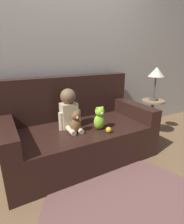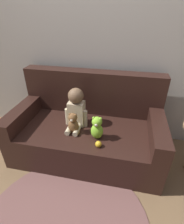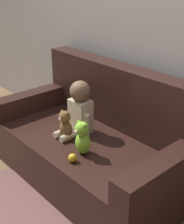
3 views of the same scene
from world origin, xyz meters
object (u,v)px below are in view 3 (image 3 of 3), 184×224
object	(u,v)px
couch	(94,144)
teddy_bear_brown	(65,126)
plush_toy_side	(82,138)
toy_ball	(72,158)
person_baby	(79,109)

from	to	relation	value
couch	teddy_bear_brown	size ratio (longest dim) A/B	6.99
teddy_bear_brown	plush_toy_side	world-z (taller)	plush_toy_side
couch	plush_toy_side	size ratio (longest dim) A/B	6.48
couch	plush_toy_side	world-z (taller)	couch
plush_toy_side	toy_ball	distance (m)	0.17
person_baby	teddy_bear_brown	distance (m)	0.18
person_baby	toy_ball	size ratio (longest dim) A/B	7.11
person_baby	plush_toy_side	world-z (taller)	person_baby
couch	teddy_bear_brown	distance (m)	0.31
teddy_bear_brown	toy_ball	world-z (taller)	teddy_bear_brown
teddy_bear_brown	toy_ball	size ratio (longest dim) A/B	3.85
couch	plush_toy_side	distance (m)	0.37
teddy_bear_brown	plush_toy_side	size ratio (longest dim) A/B	0.93
couch	toy_ball	bearing A→B (deg)	-63.05
person_baby	teddy_bear_brown	xyz separation A→B (m)	(0.01, -0.15, -0.10)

